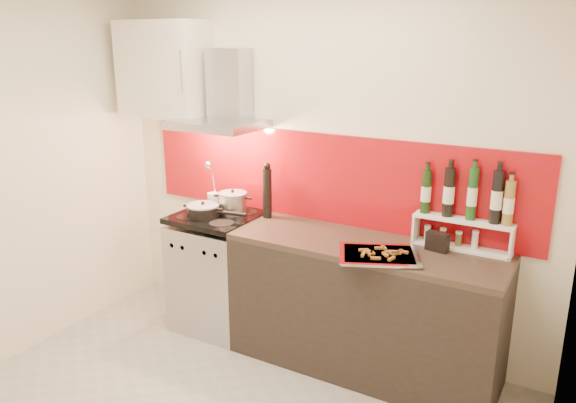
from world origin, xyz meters
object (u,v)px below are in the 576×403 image
Objects in this scene: range_stove at (219,272)px; pepper_mill at (267,191)px; counter at (364,307)px; saute_pan at (204,210)px; stock_pot at (233,203)px; baking_tray at (379,255)px.

range_stove is 0.76m from pepper_mill.
counter is 3.84× the size of saute_pan.
stock_pot is 0.30m from pepper_mill.
pepper_mill is (0.35, 0.15, 0.66)m from range_stove.
baking_tray is at bearing -7.26° from range_stove.
range_stove is 0.51× the size of counter.
counter is at bearing -9.99° from pepper_mill.
counter is 1.36m from saute_pan.
pepper_mill is at bearing 161.98° from baking_tray.
baking_tray is (1.41, -0.09, -0.04)m from saute_pan.
stock_pot reaches higher than counter.
range_stove is at bearing -132.63° from stock_pot.
stock_pot is at bearing 47.37° from range_stove.
range_stove is 1.94× the size of saute_pan.
stock_pot is at bearing 175.57° from counter.
counter is at bearing 131.33° from baking_tray.
counter is 1.08m from pepper_mill.
saute_pan is (-1.26, -0.09, 0.50)m from counter.
pepper_mill reaches higher than stock_pot.
baking_tray is at bearing -11.72° from stock_pot.
pepper_mill is 1.07m from baking_tray.
baking_tray reaches higher than counter.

